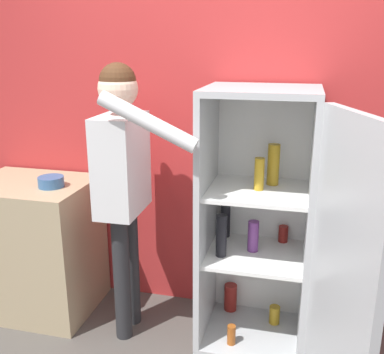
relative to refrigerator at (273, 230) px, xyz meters
The scene contains 5 objects.
wall_back 0.76m from the refrigerator, 131.97° to the left, with size 7.00×0.06×2.55m.
refrigerator is the anchor object (origin of this frame).
person 0.93m from the refrigerator, behind, with size 0.63×0.53×1.68m.
counter 1.62m from the refrigerator, behind, with size 0.78×0.61×0.91m.
bowl 1.41m from the refrigerator, behind, with size 0.16×0.16×0.07m.
Camera 1 is at (0.50, -1.82, 1.79)m, focal length 42.00 mm.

